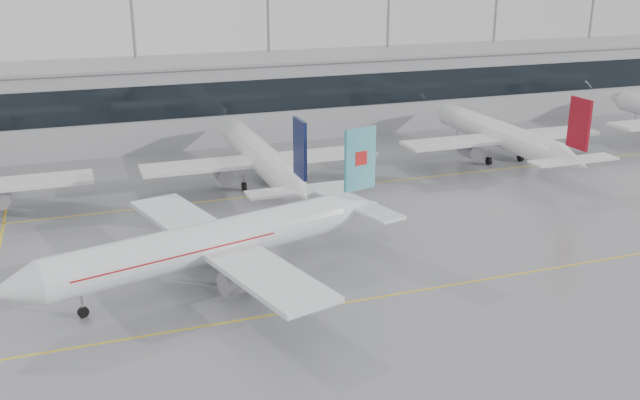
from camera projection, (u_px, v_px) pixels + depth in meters
name	position (u px, v px, depth m)	size (l,w,h in m)	color
ground	(368.00, 299.00, 60.00)	(320.00, 320.00, 0.00)	gray
taxi_line_main	(368.00, 299.00, 60.00)	(120.00, 0.25, 0.01)	yellow
taxi_line_north	(270.00, 194.00, 86.75)	(120.00, 0.25, 0.01)	yellow
terminal	(214.00, 100.00, 113.36)	(180.00, 15.00, 12.00)	#99999C
terminal_glass	(224.00, 99.00, 106.15)	(180.00, 0.20, 5.00)	black
terminal_roof	(212.00, 60.00, 111.37)	(182.00, 16.00, 0.40)	gray
light_masts	(204.00, 49.00, 116.36)	(156.40, 1.00, 22.60)	gray
air_canada_jet	(217.00, 241.00, 62.30)	(36.88, 30.20, 11.83)	white
parked_jet_c	(261.00, 158.00, 88.85)	(29.64, 36.96, 11.72)	white
parked_jet_d	(502.00, 135.00, 100.08)	(29.64, 36.96, 11.72)	white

